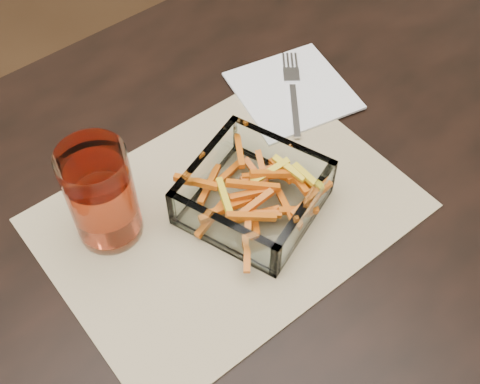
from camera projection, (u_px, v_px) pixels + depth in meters
name	position (u px, v px, depth m)	size (l,w,h in m)	color
dining_table	(248.00, 256.00, 0.84)	(1.60, 0.90, 0.75)	black
placemat	(228.00, 213.00, 0.77)	(0.45, 0.33, 0.00)	tan
glass_bowl	(253.00, 195.00, 0.76)	(0.20, 0.20, 0.06)	white
tumbler	(102.00, 197.00, 0.71)	(0.08, 0.08, 0.14)	white
napkin	(293.00, 90.00, 0.90)	(0.16, 0.16, 0.00)	white
fork	(293.00, 90.00, 0.90)	(0.12, 0.15, 0.00)	silver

